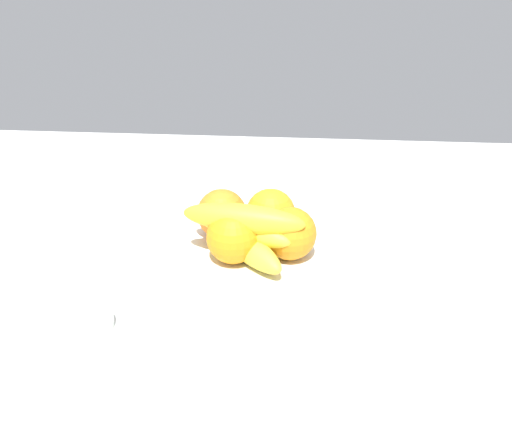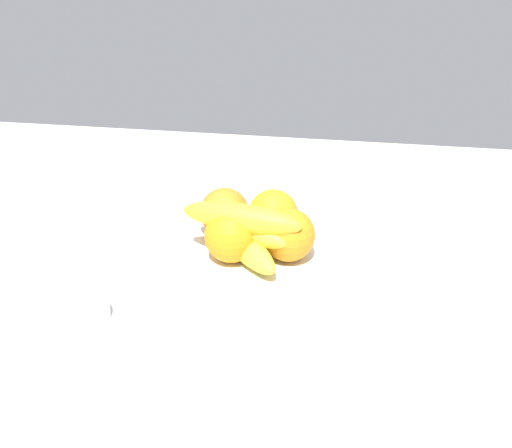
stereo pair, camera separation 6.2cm
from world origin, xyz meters
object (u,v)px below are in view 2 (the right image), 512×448
object	(u,v)px
orange_front_right	(224,213)
banana_bunch	(240,230)
jar_lid	(80,314)
fruit_bowl	(256,264)
orange_center	(231,236)
orange_front_left	(273,214)
orange_back_left	(288,235)

from	to	relation	value
orange_front_right	banana_bunch	size ratio (longest dim) A/B	0.42
banana_bunch	jar_lid	world-z (taller)	banana_bunch
fruit_bowl	orange_center	size ratio (longest dim) A/B	3.22
banana_bunch	jar_lid	distance (cm)	24.07
banana_bunch	jar_lid	bearing A→B (deg)	-150.40
orange_front_left	orange_center	size ratio (longest dim) A/B	1.00
banana_bunch	fruit_bowl	bearing A→B (deg)	54.40
fruit_bowl	banana_bunch	bearing A→B (deg)	-125.60
fruit_bowl	banana_bunch	world-z (taller)	banana_bunch
orange_back_left	orange_center	bearing A→B (deg)	-167.67
orange_front_right	orange_center	size ratio (longest dim) A/B	1.00
orange_front_right	orange_back_left	distance (cm)	11.60
orange_center	orange_back_left	distance (cm)	7.88
orange_center	banana_bunch	distance (cm)	1.57
orange_back_left	banana_bunch	world-z (taller)	banana_bunch
orange_front_left	orange_center	world-z (taller)	same
fruit_bowl	banana_bunch	size ratio (longest dim) A/B	1.36
orange_center	orange_front_right	bearing A→B (deg)	110.07
fruit_bowl	orange_center	bearing A→B (deg)	-128.01
fruit_bowl	orange_front_left	world-z (taller)	orange_front_left
orange_front_right	orange_center	bearing A→B (deg)	-69.93
orange_back_left	banana_bunch	distance (cm)	6.72
banana_bunch	jar_lid	size ratio (longest dim) A/B	2.25
orange_front_right	jar_lid	distance (cm)	24.74
orange_front_left	orange_front_right	distance (cm)	7.26
fruit_bowl	orange_front_left	size ratio (longest dim) A/B	3.22
orange_center	jar_lid	size ratio (longest dim) A/B	0.95
fruit_bowl	orange_front_right	distance (cm)	8.99
orange_front_left	orange_center	xyz separation A→B (cm)	(-4.64, -7.82, 0.00)
orange_front_left	orange_back_left	size ratio (longest dim) A/B	1.00
fruit_bowl	orange_center	distance (cm)	7.79
orange_back_left	jar_lid	world-z (taller)	orange_back_left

